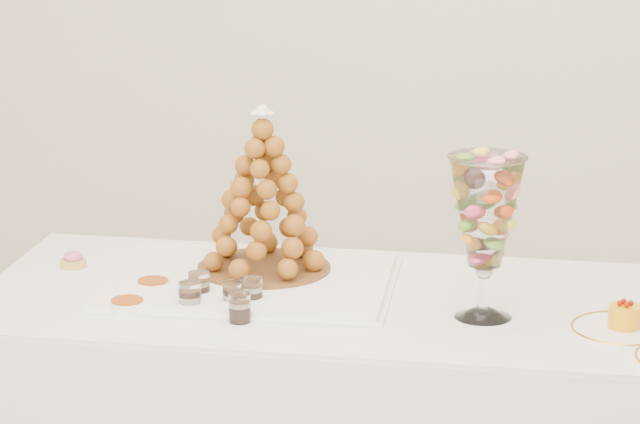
# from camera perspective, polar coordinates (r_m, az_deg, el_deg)

# --- Properties ---
(lace_tray) EXTENTS (0.72, 0.57, 0.02)m
(lace_tray) POSITION_cam_1_polar(r_m,az_deg,el_deg) (3.63, -2.71, -2.59)
(lace_tray) COLOR white
(lace_tray) RESTS_ON buffet_table
(macaron_vase) EXTENTS (0.17, 0.17, 0.37)m
(macaron_vase) POSITION_cam_1_polar(r_m,az_deg,el_deg) (3.36, 6.27, -0.05)
(macaron_vase) COLOR white
(macaron_vase) RESTS_ON buffet_table
(cake_plate) EXTENTS (0.23, 0.23, 0.01)m
(cake_plate) POSITION_cam_1_polar(r_m,az_deg,el_deg) (3.38, 11.30, -4.38)
(cake_plate) COLOR white
(cake_plate) RESTS_ON buffet_table
(pink_tart) EXTENTS (0.07, 0.07, 0.04)m
(pink_tart) POSITION_cam_1_polar(r_m,az_deg,el_deg) (3.81, -9.27, -1.80)
(pink_tart) COLOR tan
(pink_tart) RESTS_ON buffet_table
(verrine_a) EXTENTS (0.05, 0.05, 0.07)m
(verrine_a) POSITION_cam_1_polar(r_m,az_deg,el_deg) (3.52, -4.57, -2.81)
(verrine_a) COLOR white
(verrine_a) RESTS_ON buffet_table
(verrine_b) EXTENTS (0.06, 0.06, 0.06)m
(verrine_b) POSITION_cam_1_polar(r_m,az_deg,el_deg) (3.46, -3.30, -3.15)
(verrine_b) COLOR white
(verrine_b) RESTS_ON buffet_table
(verrine_c) EXTENTS (0.06, 0.06, 0.07)m
(verrine_c) POSITION_cam_1_polar(r_m,az_deg,el_deg) (3.47, -2.60, -3.03)
(verrine_c) COLOR white
(verrine_c) RESTS_ON buffet_table
(verrine_d) EXTENTS (0.05, 0.05, 0.07)m
(verrine_d) POSITION_cam_1_polar(r_m,az_deg,el_deg) (3.44, -4.92, -3.21)
(verrine_d) COLOR white
(verrine_d) RESTS_ON buffet_table
(verrine_e) EXTENTS (0.06, 0.06, 0.07)m
(verrine_e) POSITION_cam_1_polar(r_m,az_deg,el_deg) (3.37, -3.04, -3.62)
(verrine_e) COLOR white
(verrine_e) RESTS_ON buffet_table
(ramekin_back) EXTENTS (0.08, 0.08, 0.03)m
(ramekin_back) POSITION_cam_1_polar(r_m,az_deg,el_deg) (3.60, -6.30, -2.80)
(ramekin_back) COLOR white
(ramekin_back) RESTS_ON buffet_table
(ramekin_front) EXTENTS (0.08, 0.08, 0.03)m
(ramekin_front) POSITION_cam_1_polar(r_m,az_deg,el_deg) (3.47, -7.26, -3.54)
(ramekin_front) COLOR white
(ramekin_front) RESTS_ON buffet_table
(croquembouche) EXTENTS (0.32, 0.32, 0.40)m
(croquembouche) POSITION_cam_1_polar(r_m,az_deg,el_deg) (3.62, -2.16, 0.81)
(croquembouche) COLOR brown
(croquembouche) RESTS_ON lace_tray
(mousse_cake) EXTENTS (0.07, 0.07, 0.06)m
(mousse_cake) POSITION_cam_1_polar(r_m,az_deg,el_deg) (3.37, 11.39, -3.86)
(mousse_cake) COLOR #F0A40B
(mousse_cake) RESTS_ON cake_plate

